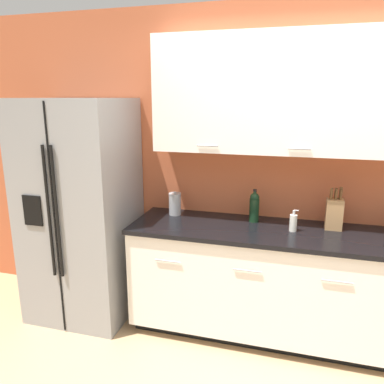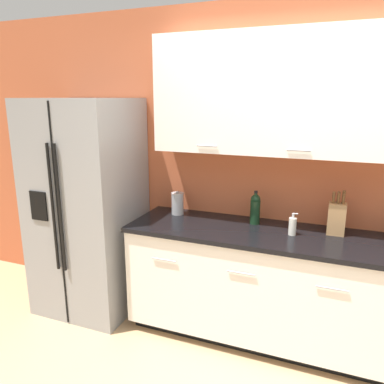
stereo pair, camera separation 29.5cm
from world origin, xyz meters
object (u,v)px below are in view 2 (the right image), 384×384
at_px(knife_block, 337,218).
at_px(steel_canister, 178,203).
at_px(wine_bottle, 255,208).
at_px(refrigerator, 88,207).
at_px(soap_dispenser, 292,226).

distance_m(knife_block, steel_canister, 1.27).
height_order(knife_block, wine_bottle, knife_block).
bearing_deg(knife_block, steel_canister, 179.09).
bearing_deg(steel_canister, wine_bottle, -0.19).
bearing_deg(wine_bottle, refrigerator, -171.81).
bearing_deg(wine_bottle, soap_dispenser, -25.77).
bearing_deg(soap_dispenser, steel_canister, 171.22).
height_order(knife_block, steel_canister, knife_block).
xyz_separation_m(soap_dispenser, steel_canister, (-0.98, 0.15, 0.03)).
xyz_separation_m(knife_block, soap_dispenser, (-0.29, -0.13, -0.06)).
bearing_deg(steel_canister, refrigerator, -164.82).
relative_size(refrigerator, soap_dispenser, 11.16).
bearing_deg(refrigerator, wine_bottle, 8.19).
height_order(wine_bottle, steel_canister, wine_bottle).
distance_m(soap_dispenser, steel_canister, 0.99).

